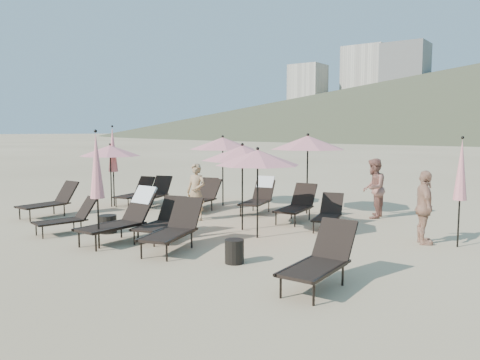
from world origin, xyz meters
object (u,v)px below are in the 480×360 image
Objects in this scene: umbrella_open_1 at (242,153)px; side_table_1 at (234,251)px; beachgoer_b at (373,188)px; beachgoer_c at (424,207)px; lounger_9 at (259,196)px; umbrella_closed_1 at (461,170)px; lounger_1 at (68,217)px; umbrella_open_2 at (258,158)px; lounger_7 at (154,193)px; umbrella_closed_2 at (113,150)px; side_table_0 at (108,224)px; umbrella_open_0 at (110,151)px; lounger_4 at (174,227)px; lounger_12 at (200,197)px; lounger_0 at (51,201)px; umbrella_open_3 at (223,143)px; umbrella_open_4 at (308,143)px; beachgoer_a at (196,192)px; lounger_8 at (201,194)px; lounger_11 at (328,213)px; lounger_6 at (136,192)px; lounger_2 at (162,220)px; umbrella_closed_0 at (97,166)px; lounger_5 at (321,259)px; lounger_10 at (297,205)px.

umbrella_open_1 is 4.83× the size of side_table_1.
beachgoer_c is (2.02, -2.39, -0.04)m from beachgoer_b.
umbrella_closed_1 is (5.85, -1.09, 1.14)m from lounger_9.
lounger_1 is 8.30m from beachgoer_c.
umbrella_open_2 is 3.83m from beachgoer_c.
umbrella_closed_2 is at bearing -162.21° from lounger_7.
side_table_1 is (4.09, -0.30, 0.01)m from side_table_0.
umbrella_closed_2 is at bearing 139.05° from side_table_0.
umbrella_closed_1 reaches higher than umbrella_open_0.
lounger_4 reaches higher than lounger_12.
lounger_0 is 0.73× the size of umbrella_open_3.
umbrella_closed_1 reaches higher than umbrella_open_1.
beachgoer_c is at bearing -5.38° from lounger_12.
lounger_1 is 3.42× the size of side_table_1.
lounger_4 reaches higher than lounger_1.
lounger_0 is at bearing -162.55° from umbrella_open_1.
umbrella_open_2 is 0.88× the size of umbrella_open_4.
lounger_9 is 3.01m from umbrella_open_1.
beachgoer_a is at bearing -68.11° from umbrella_open_3.
lounger_8 is at bearing 146.56° from umbrella_open_2.
lounger_4 is 6.42m from umbrella_open_0.
lounger_11 is (4.90, 4.20, 0.00)m from lounger_1.
lounger_6 is 0.69× the size of umbrella_open_4.
umbrella_closed_2 reaches higher than lounger_0.
beachgoer_c is (7.26, -0.96, 0.39)m from lounger_8.
lounger_2 is 0.99× the size of lounger_12.
umbrella_closed_2 is at bearing 138.02° from umbrella_closed_0.
umbrella_open_1 is 1.35× the size of beachgoer_c.
lounger_11 is 0.93× the size of beachgoer_b.
lounger_12 reaches higher than lounger_7.
lounger_4 reaches higher than lounger_2.
lounger_7 is 6.24m from lounger_11.
beachgoer_c reaches higher than lounger_5.
lounger_2 is 1.57m from side_table_0.
beachgoer_b reaches higher than lounger_10.
umbrella_closed_1 is (7.93, -0.81, 1.23)m from lounger_8.
side_table_0 is (-1.37, -4.60, -0.29)m from lounger_9.
umbrella_open_0 is 0.78× the size of umbrella_closed_2.
umbrella_open_3 is (-2.79, 2.76, 0.14)m from umbrella_open_1.
umbrella_closed_1 is (10.33, 0.92, -0.19)m from umbrella_open_0.
umbrella_closed_2 reaches higher than beachgoer_c.
umbrella_open_1 reaches higher than beachgoer_c.
lounger_8 is at bearing 168.24° from lounger_10.
umbrella_open_4 is at bearing 61.95° from lounger_2.
lounger_9 is 1.83m from lounger_12.
umbrella_open_2 is at bearing -70.59° from lounger_9.
lounger_9 is 1.11× the size of beachgoer_c.
lounger_8 is 3.73m from lounger_10.
side_table_1 is 0.27× the size of beachgoer_b.
lounger_11 is at bearing -3.43° from lounger_12.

